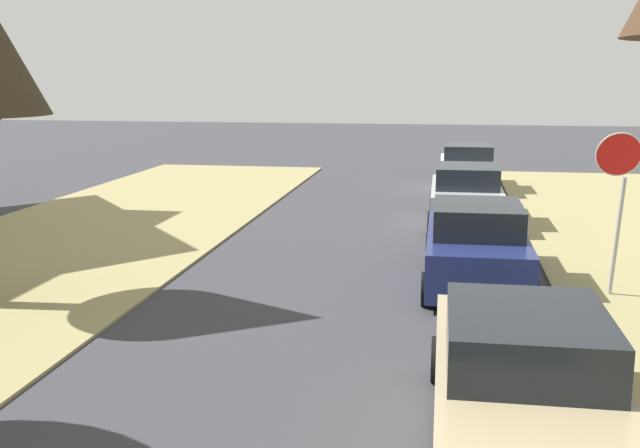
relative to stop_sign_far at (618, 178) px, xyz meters
The scene contains 5 objects.
stop_sign_far is the anchor object (origin of this frame).
parked_sedan_tan 6.62m from the stop_sign_far, 109.01° to the right, with size 1.97×4.41×1.57m.
parked_sedan_navy 2.81m from the stop_sign_far, 167.98° to the left, with size 1.97×4.41×1.57m.
parked_sedan_silver 7.16m from the stop_sign_far, 110.31° to the left, with size 1.97×4.41×1.57m.
parked_sedan_white 13.10m from the stop_sign_far, 100.03° to the left, with size 1.97×4.41×1.57m.
Camera 1 is at (1.60, -1.80, 3.94)m, focal length 43.12 mm.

